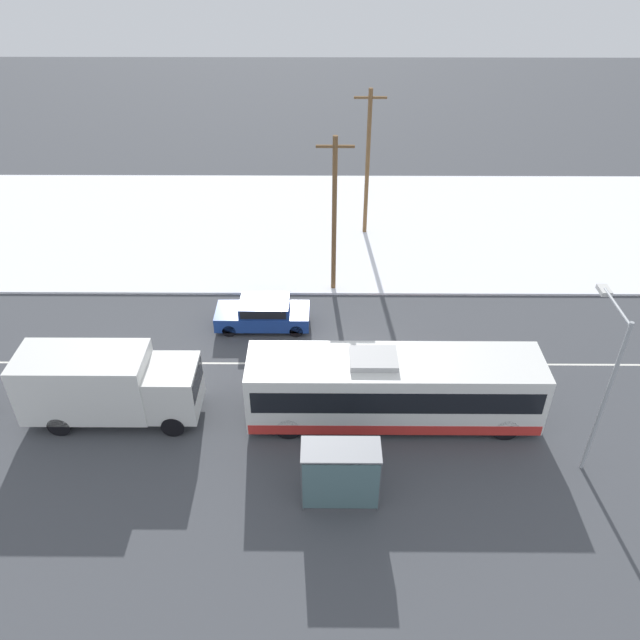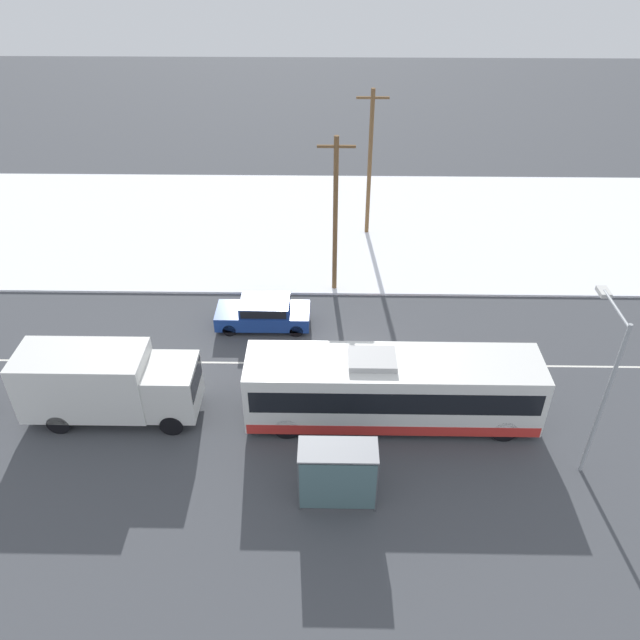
{
  "view_description": "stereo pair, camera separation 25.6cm",
  "coord_description": "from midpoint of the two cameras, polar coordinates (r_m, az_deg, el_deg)",
  "views": [
    {
      "loc": [
        -1.37,
        -21.77,
        17.71
      ],
      "look_at": [
        -1.52,
        1.42,
        1.4
      ],
      "focal_mm": 35.0,
      "sensor_mm": 36.0,
      "label": 1
    },
    {
      "loc": [
        -1.12,
        -21.76,
        17.71
      ],
      "look_at": [
        -1.52,
        1.42,
        1.4
      ],
      "focal_mm": 35.0,
      "sensor_mm": 36.0,
      "label": 2
    }
  ],
  "objects": [
    {
      "name": "utility_pole_snowlot",
      "position": [
        37.04,
        4.17,
        14.18
      ],
      "size": [
        1.8,
        0.24,
        8.67
      ],
      "color": "brown",
      "rests_on": "ground_plane"
    },
    {
      "name": "bus_shelter",
      "position": [
        21.35,
        1.57,
        -13.58
      ],
      "size": [
        2.67,
        1.2,
        2.4
      ],
      "color": "gray",
      "rests_on": "ground_plane"
    },
    {
      "name": "sedan_car",
      "position": [
        30.04,
        -5.44,
        0.66
      ],
      "size": [
        4.48,
        1.8,
        1.44
      ],
      "rotation": [
        0.0,
        0.0,
        3.14
      ],
      "color": "navy",
      "rests_on": "ground_plane"
    },
    {
      "name": "city_bus",
      "position": [
        24.63,
        6.43,
        -6.22
      ],
      "size": [
        11.37,
        2.57,
        3.12
      ],
      "color": "white",
      "rests_on": "ground_plane"
    },
    {
      "name": "snow_lot",
      "position": [
        39.61,
        2.14,
        8.63
      ],
      "size": [
        80.0,
        15.95,
        0.12
      ],
      "color": "white",
      "rests_on": "ground_plane"
    },
    {
      "name": "ground_plane",
      "position": [
        28.09,
        2.82,
        -4.02
      ],
      "size": [
        120.0,
        120.0,
        0.0
      ],
      "primitive_type": "plane",
      "color": "#424449"
    },
    {
      "name": "utility_pole_roadside",
      "position": [
        31.07,
        1.07,
        9.59
      ],
      "size": [
        1.8,
        0.24,
        8.27
      ],
      "color": "brown",
      "rests_on": "ground_plane"
    },
    {
      "name": "streetlamp",
      "position": [
        23.17,
        24.38,
        -4.18
      ],
      "size": [
        0.36,
        2.57,
        6.57
      ],
      "color": "#9EA3A8",
      "rests_on": "ground_plane"
    },
    {
      "name": "pedestrian_at_stop",
      "position": [
        22.64,
        3.06,
        -12.3
      ],
      "size": [
        0.62,
        0.28,
        1.72
      ],
      "color": "#23232D",
      "rests_on": "ground_plane"
    },
    {
      "name": "lane_marking_center",
      "position": [
        28.08,
        2.82,
        -4.02
      ],
      "size": [
        60.0,
        0.12,
        0.0
      ],
      "color": "silver",
      "rests_on": "ground_plane"
    },
    {
      "name": "box_truck",
      "position": [
        25.84,
        -19.24,
        -5.54
      ],
      "size": [
        6.86,
        2.3,
        3.09
      ],
      "color": "silver",
      "rests_on": "ground_plane"
    }
  ]
}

